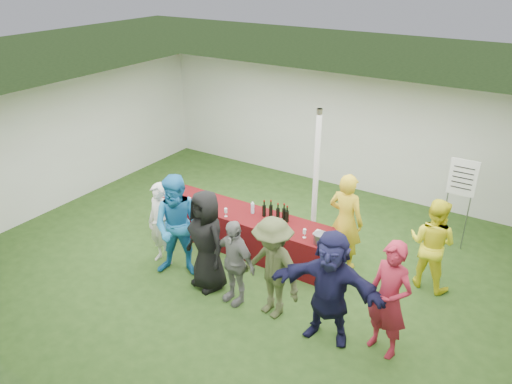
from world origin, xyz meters
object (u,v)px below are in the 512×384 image
Objects in this scene: staff_pourer at (345,221)px; customer_2 at (207,241)px; customer_1 at (179,227)px; serving_table at (247,231)px; staff_back at (432,244)px; dump_bucket at (320,239)px; customer_4 at (272,268)px; wine_list_sign at (462,184)px; customer_3 at (234,262)px; customer_6 at (389,300)px; customer_5 at (330,287)px; customer_0 at (161,224)px.

staff_pourer is 2.45m from customer_2.
serving_table is at bearing 44.18° from customer_1.
staff_pourer reaches higher than staff_back.
serving_table is 1.89m from staff_pourer.
staff_back reaches higher than dump_bucket.
serving_table is 2.14× the size of customer_4.
wine_list_sign is at bearing -83.51° from staff_back.
customer_1 reaches higher than customer_4.
customer_1 is at bearing -137.61° from wine_list_sign.
customer_3 is at bearing -125.62° from wine_list_sign.
dump_bucket is 0.70m from staff_pourer.
customer_3 is at bearing 8.96° from customer_2.
staff_pourer reaches higher than serving_table.
customer_6 is at bearing 18.83° from customer_4.
customer_5 is (2.85, -0.12, -0.05)m from customer_1.
wine_list_sign is (1.67, 2.39, 0.48)m from dump_bucket.
customer_6 is at bearing -22.93° from customer_1.
customer_4 reaches higher than customer_0.
customer_4 is at bearing 14.11° from customer_3.
staff_back reaches higher than customer_3.
customer_4 is 0.95× the size of customer_6.
customer_5 reaches higher than staff_back.
serving_table is 2.04× the size of customer_5.
customer_6 reaches higher than serving_table.
dump_bucket is at bearing 82.82° from staff_pourer.
customer_6 is at bearing 134.19° from staff_pourer.
customer_1 is 1.24m from customer_3.
customer_6 is at bearing 19.62° from customer_2.
customer_5 is (0.95, -0.02, 0.04)m from customer_4.
staff_pourer is at bearing 99.58° from customer_5.
customer_4 is at bearing -45.36° from serving_table.
customer_5 is (0.72, -1.20, 0.04)m from dump_bucket.
customer_1 is (-3.74, -1.96, 0.12)m from staff_back.
serving_table is 2.00× the size of wine_list_sign.
staff_pourer is 1.15× the size of customer_0.
wine_list_sign reaches higher than customer_6.
serving_table is 1.63m from customer_3.
customer_4 is (-1.90, -3.56, -0.48)m from wine_list_sign.
customer_3 is 2.44m from customer_6.
customer_3 is (1.22, -0.13, -0.20)m from customer_1.
customer_2 is at bearing 41.51° from staff_back.
customer_0 is at bearing -176.94° from customer_3.
dump_bucket is 0.12× the size of customer_1.
serving_table is 4.04m from wine_list_sign.
customer_1 reaches higher than customer_2.
customer_6 is at bearing -33.95° from dump_bucket.
dump_bucket is at bearing -7.79° from serving_table.
wine_list_sign is 0.96× the size of customer_1.
customer_1 reaches higher than staff_pourer.
customer_0 is 1.75m from customer_3.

